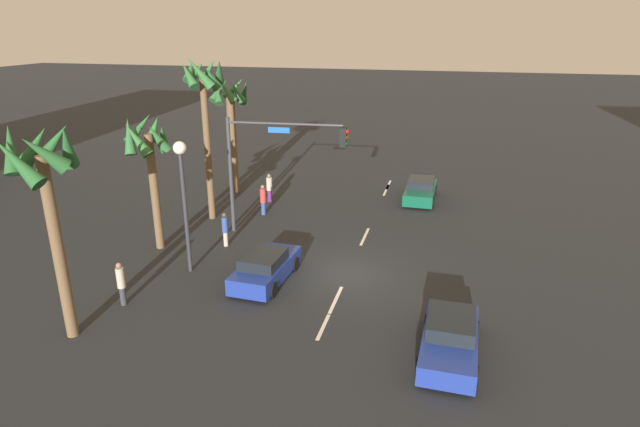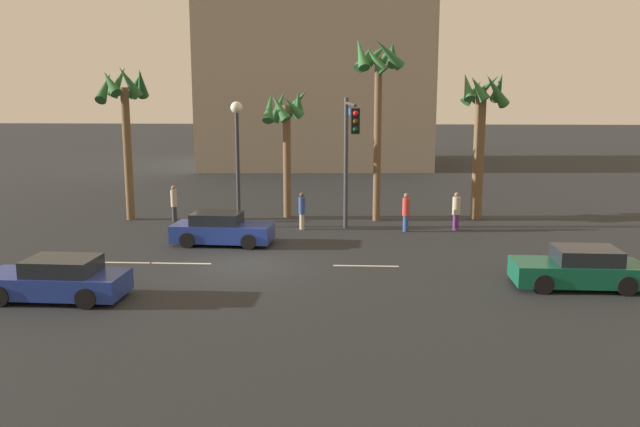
% 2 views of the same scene
% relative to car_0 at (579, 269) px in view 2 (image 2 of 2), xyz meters
% --- Properties ---
extents(ground_plane, '(220.00, 220.00, 0.00)m').
position_rel_car_0_xyz_m(ground_plane, '(-11.48, 2.35, -0.63)').
color(ground_plane, '#232628').
extents(lane_stripe_2, '(1.80, 0.14, 0.01)m').
position_rel_car_0_xyz_m(lane_stripe_2, '(-16.05, 2.35, -0.62)').
color(lane_stripe_2, silver).
rests_on(lane_stripe_2, ground_plane).
extents(lane_stripe_3, '(2.27, 0.14, 0.01)m').
position_rel_car_0_xyz_m(lane_stripe_3, '(-13.94, 2.35, -0.62)').
color(lane_stripe_3, silver).
rests_on(lane_stripe_3, ground_plane).
extents(lane_stripe_4, '(2.43, 0.14, 0.01)m').
position_rel_car_0_xyz_m(lane_stripe_4, '(-6.98, 2.35, -0.62)').
color(lane_stripe_4, silver).
rests_on(lane_stripe_4, ground_plane).
extents(lane_stripe_5, '(2.55, 0.14, 0.01)m').
position_rel_car_0_xyz_m(lane_stripe_5, '(1.52, 2.35, -0.62)').
color(lane_stripe_5, silver).
rests_on(lane_stripe_5, ground_plane).
extents(lane_stripe_6, '(2.23, 0.14, 0.01)m').
position_rel_car_0_xyz_m(lane_stripe_6, '(2.75, 2.35, -0.62)').
color(lane_stripe_6, silver).
rests_on(lane_stripe_6, ground_plane).
extents(car_0, '(4.21, 1.95, 1.34)m').
position_rel_car_0_xyz_m(car_0, '(0.00, 0.00, 0.00)').
color(car_0, '#0F5138').
rests_on(car_0, ground_plane).
extents(car_1, '(4.27, 2.08, 1.36)m').
position_rel_car_0_xyz_m(car_1, '(-13.05, 5.66, 0.01)').
color(car_1, navy).
rests_on(car_1, ground_plane).
extents(car_2, '(4.41, 2.00, 1.33)m').
position_rel_car_0_xyz_m(car_2, '(-16.65, -2.18, -0.01)').
color(car_2, navy).
rests_on(car_2, ground_plane).
extents(traffic_signal, '(0.69, 6.24, 6.12)m').
position_rel_car_0_xyz_m(traffic_signal, '(-7.70, 7.20, 3.60)').
color(traffic_signal, '#38383D').
rests_on(traffic_signal, ground_plane).
extents(streetlamp, '(0.56, 0.56, 5.94)m').
position_rel_car_0_xyz_m(streetlamp, '(-12.95, 9.30, 3.56)').
color(streetlamp, '#2D2D33').
rests_on(streetlamp, ground_plane).
extents(pedestrian_0, '(0.46, 0.46, 1.80)m').
position_rel_car_0_xyz_m(pedestrian_0, '(-5.06, 8.67, 0.33)').
color(pedestrian_0, '#2D478C').
rests_on(pedestrian_0, ground_plane).
extents(pedestrian_1, '(0.32, 0.32, 1.76)m').
position_rel_car_0_xyz_m(pedestrian_1, '(-9.90, 8.91, 0.32)').
color(pedestrian_1, '#B2A58C').
rests_on(pedestrian_1, ground_plane).
extents(pedestrian_2, '(0.51, 0.51, 1.79)m').
position_rel_car_0_xyz_m(pedestrian_2, '(-2.70, 9.12, 0.32)').
color(pedestrian_2, '#59266B').
rests_on(pedestrian_2, ground_plane).
extents(pedestrian_3, '(0.42, 0.42, 1.82)m').
position_rel_car_0_xyz_m(pedestrian_3, '(-16.39, 10.44, 0.35)').
color(pedestrian_3, '#333338').
rests_on(pedestrian_3, ground_plane).
extents(palm_tree_0, '(2.49, 2.56, 6.66)m').
position_rel_car_0_xyz_m(palm_tree_0, '(-10.96, 12.09, 4.39)').
color(palm_tree_0, brown).
rests_on(palm_tree_0, ground_plane).
extents(palm_tree_1, '(2.50, 2.89, 7.43)m').
position_rel_car_0_xyz_m(palm_tree_1, '(-1.16, 12.06, 4.60)').
color(palm_tree_1, brown).
rests_on(palm_tree_1, ground_plane).
extents(palm_tree_2, '(2.68, 2.66, 9.10)m').
position_rel_car_0_xyz_m(palm_tree_2, '(-6.40, 11.27, 6.47)').
color(palm_tree_2, brown).
rests_on(palm_tree_2, ground_plane).
extents(palm_tree_3, '(2.48, 2.48, 7.70)m').
position_rel_car_0_xyz_m(palm_tree_3, '(-18.82, 10.95, 5.23)').
color(palm_tree_3, brown).
rests_on(palm_tree_3, ground_plane).
extents(building_1, '(19.95, 15.69, 13.41)m').
position_rel_car_0_xyz_m(building_1, '(-11.08, 38.05, 6.08)').
color(building_1, '#9E9384').
rests_on(building_1, ground_plane).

